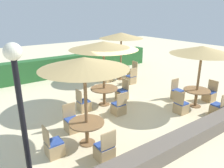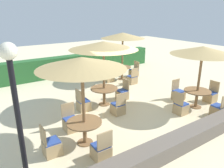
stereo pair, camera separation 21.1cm
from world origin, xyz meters
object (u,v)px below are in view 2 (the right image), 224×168
at_px(round_table_front_left, 84,126).
at_px(patio_chair_center_east, 122,94).
at_px(patio_chair_center_west, 83,104).
at_px(patio_chair_front_left_south, 101,151).
at_px(parasol_back_right, 123,36).
at_px(round_table_front_right, 197,94).
at_px(round_table_center, 104,91).
at_px(parasol_front_right, 203,51).
at_px(lamp_post, 14,89).
at_px(patio_chair_back_right_east, 134,72).
at_px(patio_chair_front_left_west, 51,146).
at_px(parasol_center, 104,46).
at_px(patio_chair_back_right_west, 109,77).
at_px(patio_chair_back_right_south, 132,79).
at_px(patio_chair_center_south, 118,108).
at_px(parasol_front_left, 82,63).
at_px(patio_chair_front_right_east, 211,96).
at_px(patio_chair_front_right_north, 178,94).
at_px(round_table_back_right, 122,70).
at_px(patio_chair_front_right_south, 219,110).
at_px(patio_chair_front_left_north, 71,123).
at_px(patio_chair_front_right_west, 181,107).

bearing_deg(round_table_front_left, patio_chair_center_east, 35.50).
relative_size(patio_chair_center_west, patio_chair_front_left_south, 1.00).
bearing_deg(parasol_back_right, round_table_front_right, -87.95).
relative_size(round_table_center, parasol_front_right, 0.45).
xyz_separation_m(lamp_post, patio_chair_back_right_east, (7.78, 5.42, -2.09)).
xyz_separation_m(patio_chair_front_left_west, patio_chair_back_right_east, (6.94, 4.74, 0.00)).
bearing_deg(patio_chair_front_left_west, parasol_center, 124.44).
bearing_deg(patio_chair_back_right_west, parasol_center, -36.55).
bearing_deg(patio_chair_back_right_south, parasol_front_right, -86.66).
distance_m(patio_chair_center_south, parasol_front_left, 3.21).
distance_m(patio_chair_front_right_east, patio_chair_back_right_south, 4.16).
bearing_deg(patio_chair_front_left_west, round_table_front_right, 87.37).
distance_m(parasol_back_right, patio_chair_back_right_west, 2.48).
bearing_deg(patio_chair_front_right_east, patio_chair_front_right_north, 47.39).
relative_size(patio_chair_center_south, patio_chair_back_right_west, 1.00).
distance_m(round_table_back_right, patio_chair_back_right_east, 1.00).
bearing_deg(patio_chair_front_right_south, patio_chair_front_right_north, 89.14).
height_order(patio_chair_center_east, patio_chair_front_left_north, same).
bearing_deg(patio_chair_back_right_east, patio_chair_front_right_west, 160.37).
bearing_deg(patio_chair_front_left_south, patio_chair_front_left_west, 137.91).
bearing_deg(patio_chair_front_right_east, patio_chair_front_left_south, 96.40).
xyz_separation_m(patio_chair_front_right_east, patio_chair_front_left_west, (-7.23, 0.27, 0.00)).
bearing_deg(patio_chair_front_left_south, parasol_back_right, 48.98).
distance_m(patio_chair_front_right_east, round_table_back_right, 5.14).
bearing_deg(patio_chair_back_right_west, parasol_back_right, 87.18).
height_order(patio_chair_center_east, patio_chair_center_south, same).
bearing_deg(patio_chair_front_right_west, patio_chair_center_east, -158.13).
distance_m(patio_chair_center_west, patio_chair_front_left_north, 1.57).
relative_size(parasol_center, round_table_front_right, 2.58).
distance_m(patio_chair_front_right_west, patio_chair_front_right_north, 1.47).
bearing_deg(round_table_back_right, patio_chair_front_right_east, -76.02).
xyz_separation_m(patio_chair_front_right_south, patio_chair_front_left_south, (-5.10, 0.33, 0.00)).
xyz_separation_m(patio_chair_center_south, parasol_front_left, (-2.02, -1.05, 2.26)).
height_order(patio_chair_center_south, round_table_front_left, patio_chair_center_south).
xyz_separation_m(patio_chair_center_west, parasol_back_right, (3.93, 2.61, 2.29)).
xyz_separation_m(parasol_front_right, round_table_front_right, (0.00, 0.00, -1.81)).
height_order(patio_chair_center_east, patio_chair_back_right_south, same).
distance_m(round_table_center, patio_chair_back_right_south, 3.25).
relative_size(patio_chair_front_right_north, patio_chair_front_left_north, 1.00).
height_order(patio_chair_center_south, patio_chair_back_right_east, same).
distance_m(patio_chair_front_right_east, patio_chair_front_left_north, 6.34).
distance_m(round_table_front_left, patio_chair_back_right_south, 6.15).
relative_size(round_table_front_right, patio_chair_front_left_south, 1.17).
distance_m(patio_chair_front_right_north, patio_chair_front_right_east, 1.41).
xyz_separation_m(round_table_front_left, patio_chair_back_right_south, (4.89, 3.71, -0.31)).
relative_size(patio_chair_front_right_south, parasol_back_right, 0.34).
relative_size(round_table_center, patio_chair_front_right_east, 1.25).
bearing_deg(round_table_back_right, patio_chair_center_west, -146.40).
xyz_separation_m(parasol_center, round_table_back_right, (2.89, 2.58, -1.98)).
height_order(patio_chair_front_right_east, parasol_front_left, parasol_front_left).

